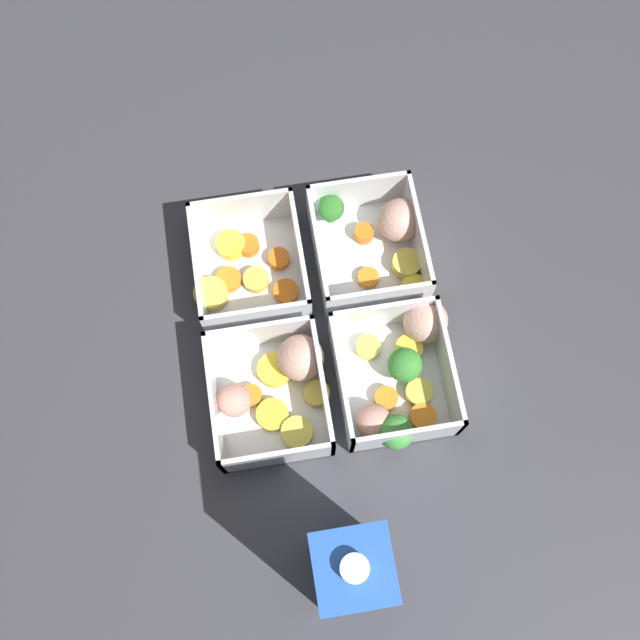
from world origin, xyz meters
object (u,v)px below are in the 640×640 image
object	(u,v)px
container_near_left	(248,267)
container_near_right	(276,387)
juice_carton	(350,569)
container_far_left	(378,240)
container_far_right	(401,373)

from	to	relation	value
container_near_left	container_near_right	distance (m)	0.15
container_near_right	juice_carton	world-z (taller)	juice_carton
container_far_left	container_near_left	bearing A→B (deg)	-87.16
container_near_right	container_far_left	xyz separation A→B (m)	(-0.15, 0.14, 0.00)
container_near_left	juice_carton	xyz separation A→B (m)	(0.35, 0.06, 0.08)
container_near_right	container_far_left	bearing A→B (deg)	137.42
container_near_left	juice_carton	distance (m)	0.36
container_far_left	container_far_right	bearing A→B (deg)	-1.67
container_far_right	container_near_left	bearing A→B (deg)	-135.70
container_near_left	container_far_left	world-z (taller)	same
juice_carton	container_near_left	bearing A→B (deg)	-170.83
container_near_right	container_far_left	size ratio (longest dim) A/B	0.97
container_near_left	container_far_left	xyz separation A→B (m)	(-0.01, 0.15, 0.00)
container_far_right	juice_carton	world-z (taller)	juice_carton
container_near_right	juice_carton	bearing A→B (deg)	12.29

